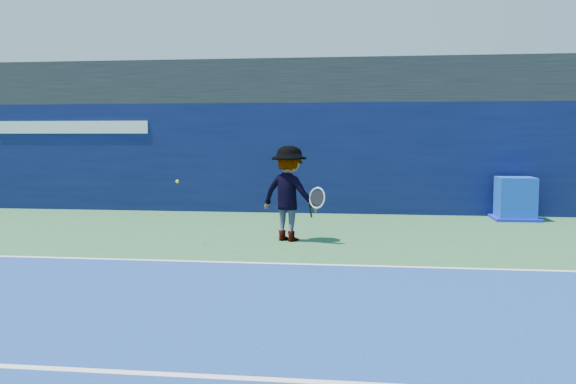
# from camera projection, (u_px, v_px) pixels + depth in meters

# --- Properties ---
(ground) EXTENTS (80.00, 80.00, 0.00)m
(ground) POSITION_uv_depth(u_px,v_px,m) (244.00, 314.00, 7.58)
(ground) COLOR #2B6037
(ground) RESTS_ON ground
(baseline) EXTENTS (24.00, 0.10, 0.01)m
(baseline) POSITION_uv_depth(u_px,v_px,m) (280.00, 264.00, 10.54)
(baseline) COLOR white
(baseline) RESTS_ON ground
(service_line) EXTENTS (24.00, 0.10, 0.01)m
(service_line) POSITION_uv_depth(u_px,v_px,m) (198.00, 376.00, 5.60)
(service_line) COLOR white
(service_line) RESTS_ON ground
(stadium_band) EXTENTS (36.00, 3.00, 1.20)m
(stadium_band) POSITION_uv_depth(u_px,v_px,m) (322.00, 84.00, 18.62)
(stadium_band) COLOR black
(stadium_band) RESTS_ON back_wall_assembly
(back_wall_assembly) EXTENTS (36.00, 1.03, 3.00)m
(back_wall_assembly) POSITION_uv_depth(u_px,v_px,m) (319.00, 158.00, 17.81)
(back_wall_assembly) COLOR #0B123E
(back_wall_assembly) RESTS_ON ground
(equipment_cart) EXTENTS (1.14, 1.14, 1.07)m
(equipment_cart) POSITION_uv_depth(u_px,v_px,m) (515.00, 200.00, 16.14)
(equipment_cart) COLOR #0D39BE
(equipment_cart) RESTS_ON ground
(tennis_player) EXTENTS (1.47, 1.16, 1.91)m
(tennis_player) POSITION_uv_depth(u_px,v_px,m) (289.00, 193.00, 12.85)
(tennis_player) COLOR silver
(tennis_player) RESTS_ON ground
(tennis_ball) EXTENTS (0.06, 0.06, 0.06)m
(tennis_ball) POSITION_uv_depth(u_px,v_px,m) (177.00, 181.00, 12.41)
(tennis_ball) COLOR #AFCF17
(tennis_ball) RESTS_ON ground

